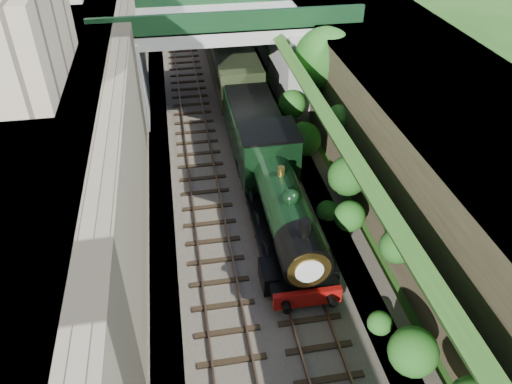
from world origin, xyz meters
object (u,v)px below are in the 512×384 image
at_px(road_bridge, 232,48).
at_px(tree, 326,59).
at_px(locomotive, 281,202).
at_px(tender, 253,130).

height_order(road_bridge, tree, road_bridge).
height_order(road_bridge, locomotive, road_bridge).
distance_m(tree, tender, 6.02).
height_order(locomotive, tender, locomotive).
bearing_deg(tree, locomotive, -116.21).
bearing_deg(road_bridge, tree, -41.50).
distance_m(road_bridge, tender, 7.06).
relative_size(tree, locomotive, 0.65).
relative_size(road_bridge, tender, 2.67).
relative_size(road_bridge, tree, 2.42).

